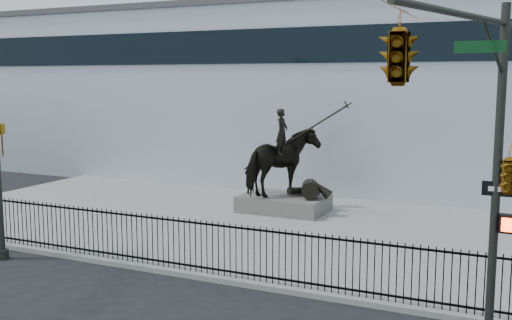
% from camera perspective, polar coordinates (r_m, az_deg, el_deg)
% --- Properties ---
extents(ground, '(120.00, 120.00, 0.00)m').
position_cam_1_polar(ground, '(15.83, -5.71, -12.68)').
color(ground, black).
rests_on(ground, ground).
extents(plaza, '(30.00, 12.00, 0.15)m').
position_cam_1_polar(plaza, '(21.85, 3.67, -6.67)').
color(plaza, gray).
rests_on(plaza, ground).
extents(building, '(44.00, 14.00, 9.00)m').
position_cam_1_polar(building, '(33.64, 11.77, 5.90)').
color(building, silver).
rests_on(building, ground).
extents(picket_fence, '(22.10, 0.10, 1.50)m').
position_cam_1_polar(picket_fence, '(16.58, -3.54, -8.42)').
color(picket_fence, black).
rests_on(picket_fence, plaza).
extents(statue_plinth, '(3.43, 2.37, 0.64)m').
position_cam_1_polar(statue_plinth, '(24.46, 2.67, -4.14)').
color(statue_plinth, '#605E57').
rests_on(statue_plinth, plaza).
extents(equestrian_statue, '(4.38, 2.72, 3.71)m').
position_cam_1_polar(equestrian_statue, '(24.14, 2.84, -0.29)').
color(equestrian_statue, black).
rests_on(equestrian_statue, statue_plinth).
extents(traffic_signal_right, '(2.17, 6.86, 7.00)m').
position_cam_1_polar(traffic_signal_right, '(10.83, 18.89, 3.78)').
color(traffic_signal_right, '#262823').
rests_on(traffic_signal_right, ground).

